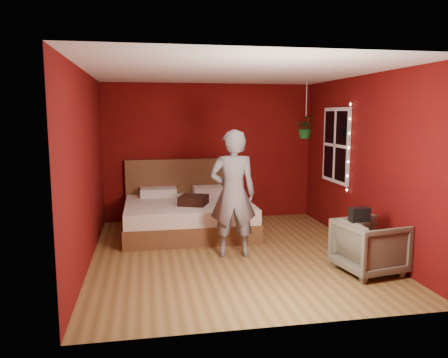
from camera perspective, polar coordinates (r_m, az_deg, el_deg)
floor at (r=6.47m, az=1.12°, el=-9.73°), size 4.50×4.50×0.00m
room_walls at (r=6.16m, az=1.16°, el=5.27°), size 4.04×4.54×2.62m
window at (r=7.65m, az=14.40°, el=4.28°), size 0.05×0.97×1.27m
fairy_lights at (r=7.16m, az=15.96°, el=3.96°), size 0.04×0.04×1.45m
bed at (r=7.64m, az=-4.75°, el=-4.53°), size 2.15×1.83×1.19m
person at (r=6.17m, az=1.16°, el=-1.95°), size 0.70×0.50×1.81m
armchair at (r=5.94m, az=18.48°, el=-8.37°), size 0.87×0.86×0.69m
handbag at (r=5.74m, az=17.27°, el=-4.44°), size 0.25×0.13×0.17m
throw_pillow at (r=7.24m, az=-4.00°, el=-2.77°), size 0.55×0.55×0.15m
hanging_plant at (r=7.81m, az=10.62°, el=6.65°), size 0.45×0.42×1.00m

